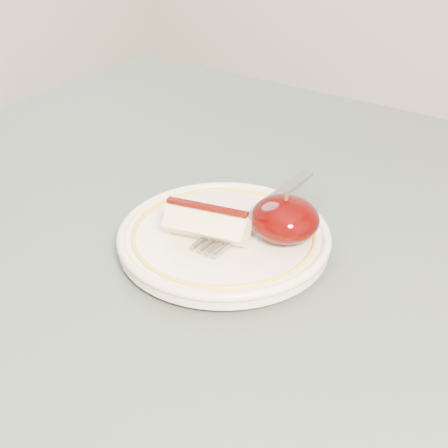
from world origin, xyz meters
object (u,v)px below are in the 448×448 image
Objects in this scene: fork at (258,210)px; apple_half at (285,219)px; table at (197,316)px; plate at (224,237)px.

apple_half is at bearing -116.02° from fork.
apple_half is 0.05m from fork.
table is at bearing 147.95° from fork.
plate reaches higher than table.
fork is at bearing 153.29° from apple_half.
table is 0.13m from fork.
table is at bearing -156.07° from apple_half.
apple_half is (0.08, 0.03, 0.13)m from table.
plate is at bearing 17.16° from table.
plate is 1.05× the size of fork.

